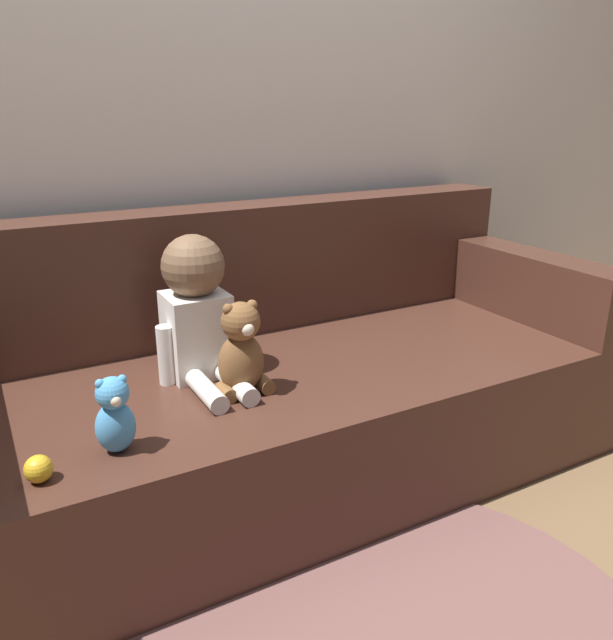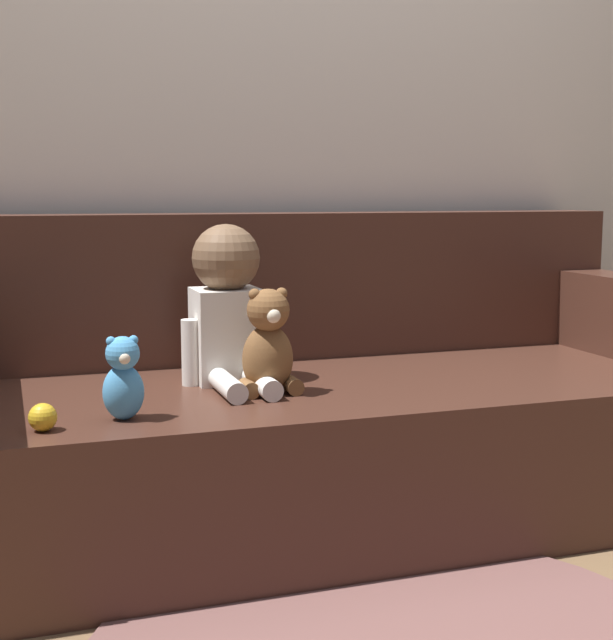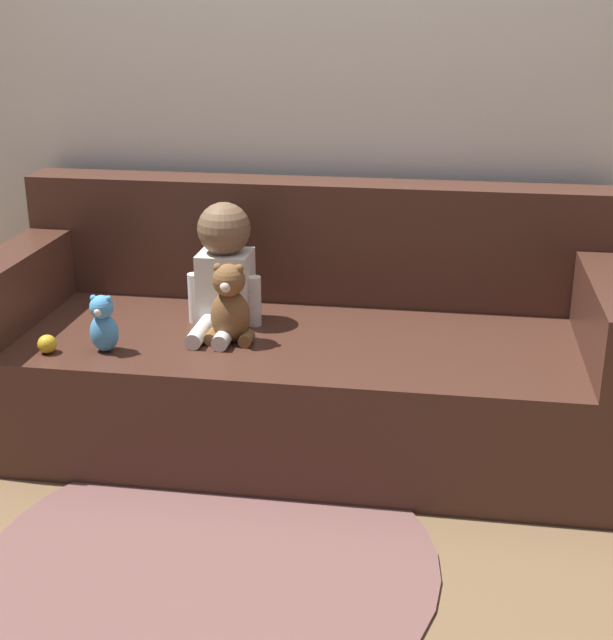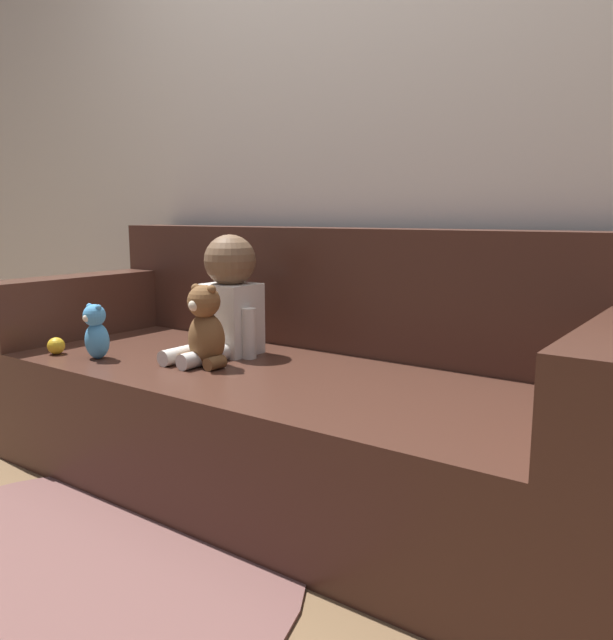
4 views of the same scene
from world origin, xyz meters
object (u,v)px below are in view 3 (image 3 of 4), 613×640
object	(u,v)px
person_baby	(224,269)
teddy_bear_brown	(230,306)
couch	(304,353)
toy_ball	(47,344)
plush_toy_side	(103,324)

from	to	relation	value
person_baby	teddy_bear_brown	xyz separation A→B (m)	(0.06, -0.17, -0.07)
person_baby	teddy_bear_brown	bearing A→B (deg)	-71.05
couch	toy_ball	xyz separation A→B (m)	(-0.76, -0.38, 0.14)
couch	plush_toy_side	bearing A→B (deg)	-149.85
couch	teddy_bear_brown	size ratio (longest dim) A/B	8.01
couch	teddy_bear_brown	bearing A→B (deg)	-136.72
couch	plush_toy_side	distance (m)	0.71
person_baby	toy_ball	world-z (taller)	person_baby
teddy_bear_brown	toy_ball	distance (m)	0.59
plush_toy_side	toy_ball	bearing A→B (deg)	-166.53
person_baby	plush_toy_side	distance (m)	0.46
person_baby	toy_ball	bearing A→B (deg)	-144.07
person_baby	plush_toy_side	bearing A→B (deg)	-135.20
couch	toy_ball	bearing A→B (deg)	-153.33
toy_ball	plush_toy_side	bearing A→B (deg)	13.47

